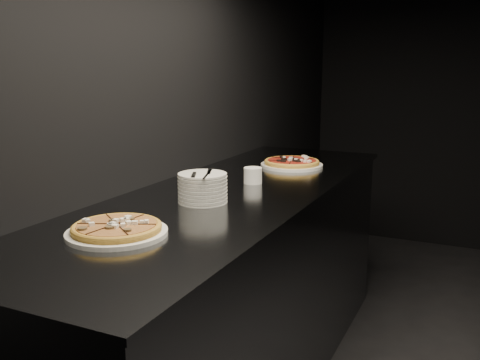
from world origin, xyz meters
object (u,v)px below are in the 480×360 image
at_px(pizza_mushroom, 117,229).
at_px(plate_stack, 203,188).
at_px(cutlery, 202,174).
at_px(ramekin, 253,175).
at_px(pizza_tomato, 292,163).
at_px(counter, 232,291).

xyz_separation_m(pizza_mushroom, plate_stack, (0.04, 0.48, 0.04)).
distance_m(cutlery, ramekin, 0.41).
height_order(pizza_tomato, ramekin, ramekin).
bearing_deg(counter, cutlery, -91.38).
xyz_separation_m(counter, pizza_mushroom, (-0.05, -0.71, 0.48)).
relative_size(cutlery, ramekin, 2.44).
distance_m(pizza_tomato, ramekin, 0.45).
bearing_deg(pizza_tomato, ramekin, -92.66).
height_order(pizza_mushroom, pizza_tomato, same).
bearing_deg(plate_stack, pizza_mushroom, -94.56).
relative_size(pizza_mushroom, cutlery, 1.84).
relative_size(counter, pizza_tomato, 6.92).
xyz_separation_m(pizza_tomato, cutlery, (-0.05, -0.86, 0.09)).
bearing_deg(pizza_mushroom, plate_stack, 85.44).
bearing_deg(counter, pizza_tomato, 85.61).
xyz_separation_m(pizza_mushroom, ramekin, (0.08, 0.87, 0.02)).
bearing_deg(counter, plate_stack, -93.33).
height_order(cutlery, ramekin, cutlery).
bearing_deg(counter, pizza_mushroom, -94.16).
xyz_separation_m(pizza_tomato, plate_stack, (-0.06, -0.84, 0.04)).
distance_m(pizza_mushroom, plate_stack, 0.48).
distance_m(counter, pizza_mushroom, 0.86).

